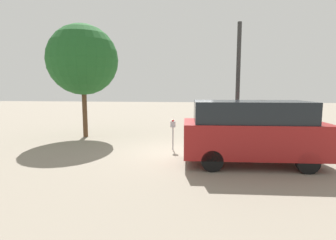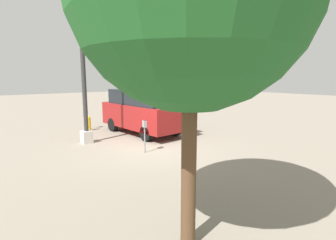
{
  "view_description": "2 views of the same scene",
  "coord_description": "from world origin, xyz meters",
  "px_view_note": "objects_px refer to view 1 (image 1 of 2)",
  "views": [
    {
      "loc": [
        0.66,
        -10.72,
        2.72
      ],
      "look_at": [
        -0.54,
        -0.16,
        1.42
      ],
      "focal_mm": 28.0,
      "sensor_mm": 36.0,
      "label": 1
    },
    {
      "loc": [
        -8.65,
        6.07,
        2.92
      ],
      "look_at": [
        -0.73,
        -0.3,
        1.24
      ],
      "focal_mm": 28.0,
      "sensor_mm": 36.0,
      "label": 2
    }
  ],
  "objects_px": {
    "parking_meter_far": "(314,129)",
    "street_tree": "(83,60)",
    "parking_meter_near": "(173,128)",
    "parked_van": "(252,131)",
    "lamp_post": "(237,102)",
    "fire_hydrant": "(303,144)"
  },
  "relations": [
    {
      "from": "parking_meter_far",
      "to": "street_tree",
      "type": "relative_size",
      "value": 0.22
    },
    {
      "from": "parking_meter_near",
      "to": "street_tree",
      "type": "height_order",
      "value": "street_tree"
    },
    {
      "from": "parked_van",
      "to": "street_tree",
      "type": "relative_size",
      "value": 0.81
    },
    {
      "from": "lamp_post",
      "to": "parked_van",
      "type": "relative_size",
      "value": 1.14
    },
    {
      "from": "parked_van",
      "to": "fire_hydrant",
      "type": "xyz_separation_m",
      "value": [
        2.46,
        1.93,
        -0.82
      ]
    },
    {
      "from": "parking_meter_near",
      "to": "parked_van",
      "type": "bearing_deg",
      "value": -19.57
    },
    {
      "from": "parking_meter_near",
      "to": "parking_meter_far",
      "type": "height_order",
      "value": "parking_meter_far"
    },
    {
      "from": "parking_meter_far",
      "to": "parked_van",
      "type": "height_order",
      "value": "parked_van"
    },
    {
      "from": "lamp_post",
      "to": "fire_hydrant",
      "type": "bearing_deg",
      "value": -24.12
    },
    {
      "from": "street_tree",
      "to": "fire_hydrant",
      "type": "distance_m",
      "value": 11.58
    },
    {
      "from": "parking_meter_near",
      "to": "fire_hydrant",
      "type": "relative_size",
      "value": 1.66
    },
    {
      "from": "parking_meter_near",
      "to": "street_tree",
      "type": "bearing_deg",
      "value": 166.7
    },
    {
      "from": "street_tree",
      "to": "fire_hydrant",
      "type": "relative_size",
      "value": 7.57
    },
    {
      "from": "parking_meter_near",
      "to": "fire_hydrant",
      "type": "distance_m",
      "value": 5.49
    },
    {
      "from": "parking_meter_far",
      "to": "parked_van",
      "type": "xyz_separation_m",
      "value": [
        -2.88,
        -1.91,
        0.21
      ]
    },
    {
      "from": "lamp_post",
      "to": "street_tree",
      "type": "xyz_separation_m",
      "value": [
        -8.07,
        1.39,
        2.14
      ]
    },
    {
      "from": "parked_van",
      "to": "parking_meter_far",
      "type": "bearing_deg",
      "value": 31.09
    },
    {
      "from": "street_tree",
      "to": "fire_hydrant",
      "type": "bearing_deg",
      "value": -13.42
    },
    {
      "from": "parking_meter_near",
      "to": "street_tree",
      "type": "relative_size",
      "value": 0.22
    },
    {
      "from": "parked_van",
      "to": "street_tree",
      "type": "distance_m",
      "value": 9.78
    },
    {
      "from": "lamp_post",
      "to": "fire_hydrant",
      "type": "relative_size",
      "value": 7.0
    },
    {
      "from": "parked_van",
      "to": "lamp_post",
      "type": "bearing_deg",
      "value": 89.39
    }
  ]
}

